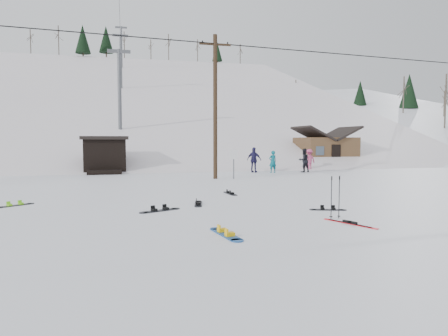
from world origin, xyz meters
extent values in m
plane|color=white|center=(0.00, 0.00, 0.00)|extent=(200.00, 200.00, 0.00)
cube|color=white|center=(0.00, 55.00, -12.00)|extent=(60.00, 85.24, 65.97)
cube|color=white|center=(38.00, 50.00, -11.00)|extent=(45.66, 93.98, 54.59)
cylinder|color=#3A2819|center=(2.00, 14.00, 4.50)|extent=(0.26, 0.26, 9.00)
cube|color=#3A2819|center=(2.00, 14.00, 8.40)|extent=(2.00, 0.12, 0.12)
cylinder|color=black|center=(2.00, 14.00, 8.52)|extent=(0.08, 0.08, 0.12)
cylinder|color=#595B60|center=(3.10, 13.60, 0.90)|extent=(0.07, 0.07, 1.80)
cube|color=white|center=(3.10, 13.56, 1.55)|extent=(0.50, 0.04, 0.60)
cube|color=black|center=(-5.00, 21.00, 1.25)|extent=(3.00, 3.00, 2.50)
cube|color=black|center=(-5.00, 21.00, 2.62)|extent=(3.40, 3.40, 0.25)
cube|color=black|center=(-5.00, 19.20, 0.15)|extent=(2.40, 1.20, 0.30)
cylinder|color=#595B60|center=(-4.00, 30.00, 7.25)|extent=(0.36, 0.36, 8.00)
cube|color=#595B60|center=(-4.00, 30.00, 11.05)|extent=(2.20, 0.30, 0.30)
cylinder|color=#595B60|center=(-4.00, 50.00, 13.75)|extent=(0.36, 0.36, 8.00)
cube|color=#595B60|center=(-4.00, 50.00, 17.55)|extent=(2.20, 0.30, 0.30)
cylinder|color=#595B60|center=(-4.00, 70.00, 20.25)|extent=(0.36, 0.36, 8.00)
cube|color=#595B60|center=(-4.00, 70.00, 24.05)|extent=(2.20, 0.30, 0.30)
cube|color=brown|center=(15.00, 24.00, 1.35)|extent=(5.00, 4.00, 2.70)
cube|color=black|center=(13.65, 24.00, 3.05)|extent=(2.69, 4.40, 1.43)
cube|color=black|center=(16.35, 24.00, 3.05)|extent=(2.69, 4.40, 1.43)
cube|color=black|center=(15.00, 21.98, 1.10)|extent=(0.90, 0.06, 1.90)
cube|color=#184F9E|center=(-1.03, -0.80, 0.01)|extent=(0.54, 1.42, 0.03)
cylinder|color=#184F9E|center=(-1.14, -0.11, 0.01)|extent=(0.32, 0.32, 0.03)
cylinder|color=#184F9E|center=(-0.91, -1.48, 0.01)|extent=(0.32, 0.32, 0.03)
cube|color=yellow|center=(-1.07, -0.55, 0.07)|extent=(0.25, 0.21, 0.09)
cube|color=yellow|center=(-0.99, -1.05, 0.07)|extent=(0.25, 0.21, 0.09)
cube|color=red|center=(2.85, -0.45, 0.01)|extent=(0.75, 1.55, 0.02)
cube|color=black|center=(2.85, -0.45, 0.06)|extent=(0.20, 0.31, 0.07)
cube|color=red|center=(2.78, -0.29, 0.01)|extent=(0.75, 1.55, 0.02)
cube|color=black|center=(2.78, -0.29, 0.06)|extent=(0.20, 0.31, 0.07)
cylinder|color=black|center=(2.69, 0.50, 0.65)|extent=(0.03, 0.03, 1.30)
cylinder|color=black|center=(2.69, 0.50, 0.06)|extent=(0.10, 0.10, 0.01)
cylinder|color=black|center=(2.69, 0.50, 1.27)|extent=(0.04, 0.04, 0.12)
cylinder|color=black|center=(2.96, 0.50, 0.65)|extent=(0.03, 0.03, 1.30)
cylinder|color=black|center=(2.96, 0.50, 0.06)|extent=(0.10, 0.10, 0.01)
cylinder|color=black|center=(2.96, 0.50, 1.27)|extent=(0.04, 0.04, 0.12)
cube|color=black|center=(-2.39, 3.14, 0.01)|extent=(1.28, 0.81, 0.03)
cylinder|color=black|center=(-1.82, 3.42, 0.01)|extent=(0.29, 0.29, 0.03)
cylinder|color=black|center=(-2.97, 2.87, 0.01)|extent=(0.29, 0.29, 0.03)
cube|color=black|center=(-2.18, 3.24, 0.07)|extent=(0.23, 0.26, 0.08)
cube|color=black|center=(-2.60, 3.04, 0.07)|extent=(0.23, 0.26, 0.08)
cube|color=black|center=(-0.84, 4.26, 0.01)|extent=(0.49, 1.21, 0.02)
cylinder|color=black|center=(-0.73, 4.84, 0.01)|extent=(0.27, 0.27, 0.02)
cylinder|color=black|center=(-0.96, 3.68, 0.01)|extent=(0.27, 0.27, 0.02)
cube|color=black|center=(-0.80, 4.47, 0.06)|extent=(0.22, 0.18, 0.08)
cube|color=black|center=(-0.89, 4.05, 0.06)|extent=(0.22, 0.18, 0.08)
cube|color=black|center=(-7.56, 5.54, 0.01)|extent=(1.07, 0.91, 0.02)
cylinder|color=black|center=(-7.11, 5.88, 0.01)|extent=(0.26, 0.26, 0.02)
cube|color=#83EE1C|center=(-7.40, 5.66, 0.06)|extent=(0.23, 0.23, 0.07)
cube|color=#83EE1C|center=(-7.72, 5.41, 0.06)|extent=(0.23, 0.23, 0.07)
cube|color=black|center=(3.34, 1.91, 0.01)|extent=(1.08, 0.55, 0.02)
cylinder|color=black|center=(3.85, 1.75, 0.01)|extent=(0.24, 0.24, 0.02)
cylinder|color=black|center=(2.84, 2.07, 0.01)|extent=(0.24, 0.24, 0.02)
cube|color=black|center=(3.53, 1.85, 0.06)|extent=(0.18, 0.20, 0.07)
cube|color=black|center=(3.16, 1.97, 0.06)|extent=(0.18, 0.20, 0.07)
cube|color=black|center=(1.09, 6.82, 0.01)|extent=(0.37, 1.16, 0.02)
cylinder|color=black|center=(1.04, 7.39, 0.01)|extent=(0.26, 0.26, 0.02)
cylinder|color=black|center=(1.14, 6.25, 0.01)|extent=(0.26, 0.26, 0.02)
cube|color=black|center=(1.07, 7.03, 0.06)|extent=(0.20, 0.16, 0.08)
cube|color=black|center=(1.11, 6.62, 0.06)|extent=(0.20, 0.16, 0.08)
imported|color=#0B6473|center=(7.18, 17.45, 0.83)|extent=(0.66, 0.48, 1.66)
imported|color=black|center=(9.73, 17.48, 0.90)|extent=(0.98, 0.82, 1.81)
imported|color=#CD4878|center=(11.14, 19.46, 0.86)|extent=(1.23, 0.88, 1.71)
imported|color=#211D49|center=(5.94, 18.13, 0.96)|extent=(1.17, 1.06, 1.91)
camera|label=1|loc=(-3.51, -10.66, 2.45)|focal=32.00mm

